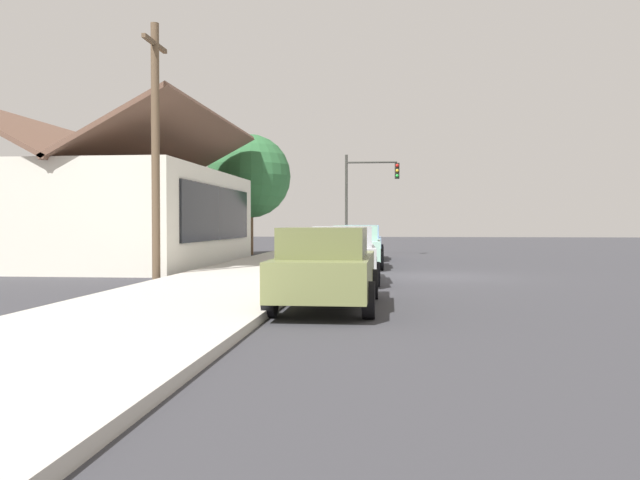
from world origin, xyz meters
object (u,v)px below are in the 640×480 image
Objects in this scene: car_silver at (343,254)px; car_seafoam at (356,246)px; car_skyblue at (362,242)px; shade_tree at (249,177)px; fire_hydrant_red at (323,251)px; utility_pole_wooden at (156,146)px; traffic_light_main at (367,188)px; car_olive at (327,267)px.

car_seafoam is at bearing -3.38° from car_silver.
car_skyblue is 7.99m from shade_tree.
car_seafoam is at bearing -153.01° from fire_hydrant_red.
car_silver is at bearing -91.82° from utility_pole_wooden.
traffic_light_main is (3.68, -0.08, 2.68)m from car_skyblue.
car_olive is at bearing -163.93° from shade_tree.
traffic_light_main is 7.32× the size of fire_hydrant_red.
fire_hydrant_red is (-6.24, 1.66, -2.99)m from traffic_light_main.
utility_pole_wooden is at bearing 153.53° from car_skyblue.
utility_pole_wooden reaches higher than car_seafoam.
car_skyblue is 0.90× the size of traffic_light_main.
car_silver is 11.75m from car_skyblue.
car_skyblue is at bearing -1.10° from car_seafoam.
car_olive is at bearing 179.80° from traffic_light_main.
fire_hydrant_red is at bearing 25.83° from car_seafoam.
fire_hydrant_red is (-2.56, 1.58, -0.32)m from car_skyblue.
car_silver reaches higher than fire_hydrant_red.
car_olive is 1.04× the size of car_skyblue.
car_seafoam is 0.84× the size of traffic_light_main.
car_skyblue is at bearing 178.76° from traffic_light_main.
car_silver is at bearing 179.48° from traffic_light_main.
car_skyblue is 6.59× the size of fire_hydrant_red.
shade_tree is (21.31, 6.14, 3.32)m from car_olive.
traffic_light_main reaches higher than fire_hydrant_red.
car_silver is 0.87× the size of traffic_light_main.
car_silver and car_seafoam have the same top height.
car_silver is 9.32m from fire_hydrant_red.
car_skyblue is (17.42, 0.00, -0.00)m from car_olive.
car_silver is 17.11m from shade_tree.
shade_tree is 1.22× the size of traffic_light_main.
utility_pole_wooden is at bearing -177.95° from shade_tree.
car_olive reaches higher than fire_hydrant_red.
shade_tree is at bearing 2.05° from utility_pole_wooden.
fire_hydrant_red is at bearing -23.92° from utility_pole_wooden.
traffic_light_main is at bearing -1.61° from car_seafoam.
utility_pole_wooden is at bearing 159.65° from traffic_light_main.
shade_tree is 0.85× the size of utility_pole_wooden.
car_silver is 0.71× the size of shade_tree.
utility_pole_wooden is at bearing 156.08° from fire_hydrant_red.
shade_tree is at bearing 56.83° from car_skyblue.
shade_tree is at bearing 16.13° from car_olive.
fire_hydrant_red is at bearing 147.57° from car_skyblue.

